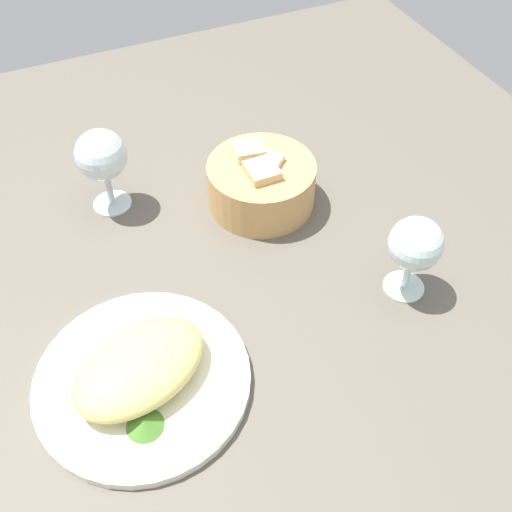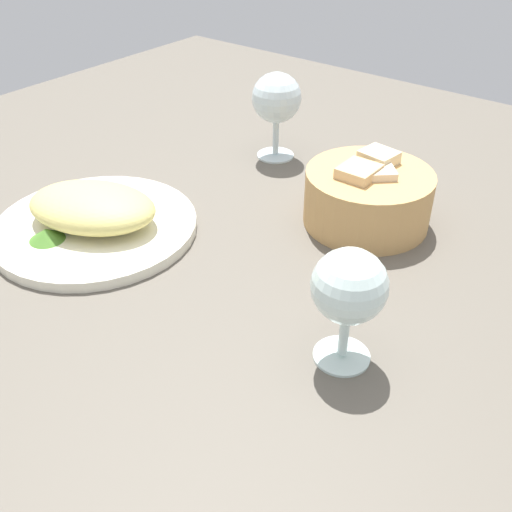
{
  "view_description": "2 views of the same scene",
  "coord_description": "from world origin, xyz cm",
  "px_view_note": "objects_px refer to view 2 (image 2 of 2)",
  "views": [
    {
      "loc": [
        -16.24,
        -50.7,
        65.47
      ],
      "look_at": [
        5.65,
        -1.31,
        5.67
      ],
      "focal_mm": 42.19,
      "sensor_mm": 36.0,
      "label": 1
    },
    {
      "loc": [
        43.83,
        -49.32,
        42.06
      ],
      "look_at": [
        9.27,
        -5.19,
        3.01
      ],
      "focal_mm": 41.51,
      "sensor_mm": 36.0,
      "label": 2
    }
  ],
  "objects_px": {
    "bread_basket": "(368,196)",
    "plate": "(96,227)",
    "wine_glass_near": "(349,290)",
    "wine_glass_far": "(277,101)"
  },
  "relations": [
    {
      "from": "bread_basket",
      "to": "plate",
      "type": "bearing_deg",
      "value": -137.97
    },
    {
      "from": "plate",
      "to": "wine_glass_far",
      "type": "relative_size",
      "value": 1.93
    },
    {
      "from": "plate",
      "to": "bread_basket",
      "type": "xyz_separation_m",
      "value": [
        0.27,
        0.24,
        0.03
      ]
    },
    {
      "from": "plate",
      "to": "bread_basket",
      "type": "distance_m",
      "value": 0.36
    },
    {
      "from": "plate",
      "to": "wine_glass_far",
      "type": "bearing_deg",
      "value": 81.6
    },
    {
      "from": "bread_basket",
      "to": "wine_glass_near",
      "type": "distance_m",
      "value": 0.27
    },
    {
      "from": "wine_glass_far",
      "to": "wine_glass_near",
      "type": "bearing_deg",
      "value": -45.37
    },
    {
      "from": "bread_basket",
      "to": "wine_glass_far",
      "type": "relative_size",
      "value": 1.22
    },
    {
      "from": "wine_glass_near",
      "to": "wine_glass_far",
      "type": "distance_m",
      "value": 0.47
    },
    {
      "from": "wine_glass_near",
      "to": "wine_glass_far",
      "type": "relative_size",
      "value": 0.92
    }
  ]
}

